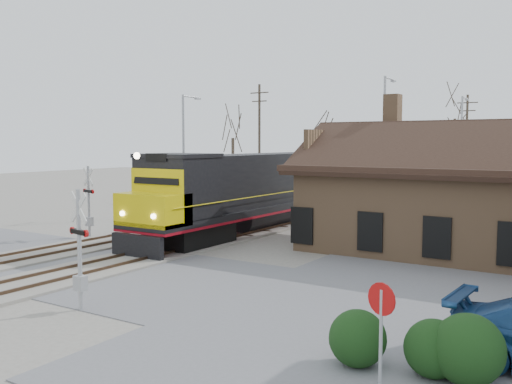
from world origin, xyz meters
The scene contains 21 objects.
ground centered at (0.00, 0.00, 0.00)m, with size 140.00×140.00×0.00m, color #9A958B.
road centered at (0.00, 0.00, 0.01)m, with size 60.00×9.00×0.03m, color slate.
track_main centered at (0.00, 15.00, 0.07)m, with size 3.40×90.00×0.24m.
track_siding centered at (-4.50, 15.00, 0.07)m, with size 3.40×90.00×0.24m.
depot centered at (11.99, 12.00, 2.41)m, with size 15.20×9.31×7.90m.
locomotive_lead centered at (0.00, 12.52, 2.55)m, with size 3.26×21.80×4.84m.
locomotive_trailing centered at (0.00, 34.60, 2.55)m, with size 3.26×21.80×4.58m.
crossbuck_near centered at (4.09, -4.40, 1.84)m, with size 1.10×0.33×3.89m.
crossbuck_far centered at (-6.56, 5.25, 1.89)m, with size 1.14×0.35×4.03m.
do_not_enter_sign centered at (14.32, -5.02, 1.66)m, with size 0.69×0.27×2.41m.
hedge_a centered at (13.35, -3.94, 0.69)m, with size 1.38×1.38×1.38m, color black.
hedge_b centered at (15.06, -3.60, 0.68)m, with size 1.35×1.35×1.35m, color black.
hedge_c centered at (15.81, -3.60, 0.80)m, with size 1.61×1.61×1.61m, color black.
streetlight_a centered at (-8.28, 15.73, 4.91)m, with size 0.25×2.04×8.75m.
streetlight_b centered at (4.56, 21.81, 5.48)m, with size 0.25×2.04×9.87m.
streetlight_c centered at (6.97, 33.87, 5.13)m, with size 0.25×2.04×9.19m.
utility_pole_a centered at (-10.93, 30.05, 5.65)m, with size 2.00×0.24×10.83m.
utility_pole_b centered at (5.22, 43.57, 5.26)m, with size 2.00×0.24×10.07m.
tree_a centered at (-15.39, 31.99, 6.69)m, with size 3.84×3.84×9.40m.
tree_b centered at (-7.22, 36.02, 5.94)m, with size 3.42×3.42×8.37m.
tree_c centered at (2.26, 50.97, 9.31)m, with size 5.33×5.33×13.06m.
Camera 1 is at (18.45, -16.40, 5.38)m, focal length 40.00 mm.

